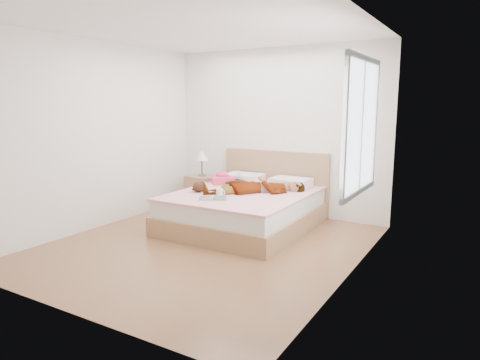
{
  "coord_description": "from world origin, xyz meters",
  "views": [
    {
      "loc": [
        2.94,
        -4.16,
        1.72
      ],
      "look_at": [
        0.0,
        0.85,
        0.7
      ],
      "focal_mm": 32.0,
      "sensor_mm": 36.0,
      "label": 1
    }
  ],
  "objects": [
    {
      "name": "hair",
      "position": [
        -0.45,
        1.51,
        0.55
      ],
      "size": [
        0.49,
        0.58,
        0.08
      ],
      "primitive_type": "ellipsoid",
      "rotation": [
        0.0,
        0.0,
        0.12
      ],
      "color": "black",
      "rests_on": "bed"
    },
    {
      "name": "towel",
      "position": [
        -0.61,
        1.37,
        0.58
      ],
      "size": [
        0.44,
        0.43,
        0.18
      ],
      "color": "#FF4571",
      "rests_on": "bed"
    },
    {
      "name": "plush_toy",
      "position": [
        -0.57,
        0.67,
        0.58
      ],
      "size": [
        0.19,
        0.26,
        0.14
      ],
      "color": "black",
      "rests_on": "bed"
    },
    {
      "name": "bed",
      "position": [
        0.0,
        1.04,
        0.28
      ],
      "size": [
        1.8,
        2.08,
        1.0
      ],
      "color": "brown",
      "rests_on": "ground"
    },
    {
      "name": "ground",
      "position": [
        0.0,
        0.0,
        0.0
      ],
      "size": [
        4.0,
        4.0,
        0.0
      ],
      "primitive_type": "plane",
      "color": "#522F19",
      "rests_on": "ground"
    },
    {
      "name": "phone",
      "position": [
        -0.38,
        1.46,
        0.69
      ],
      "size": [
        0.09,
        0.1,
        0.05
      ],
      "primitive_type": "cube",
      "rotation": [
        0.44,
        0.0,
        0.64
      ],
      "color": "silver",
      "rests_on": "bed"
    },
    {
      "name": "room_shell",
      "position": [
        1.77,
        0.3,
        1.5
      ],
      "size": [
        4.0,
        4.0,
        4.0
      ],
      "color": "white",
      "rests_on": "ground"
    },
    {
      "name": "nightstand",
      "position": [
        -1.16,
        1.57,
        0.33
      ],
      "size": [
        0.51,
        0.46,
        0.99
      ],
      "color": "brown",
      "rests_on": "ground"
    },
    {
      "name": "woman",
      "position": [
        0.12,
        1.06,
        0.61
      ],
      "size": [
        1.52,
        1.34,
        0.2
      ],
      "primitive_type": "imported",
      "rotation": [
        0.0,
        0.0,
        -0.93
      ],
      "color": "white",
      "rests_on": "bed"
    },
    {
      "name": "coffee_mug",
      "position": [
        -0.14,
        0.55,
        0.56
      ],
      "size": [
        0.13,
        0.09,
        0.1
      ],
      "color": "white",
      "rests_on": "bed"
    },
    {
      "name": "magazine",
      "position": [
        -0.13,
        0.36,
        0.52
      ],
      "size": [
        0.47,
        0.42,
        0.02
      ],
      "color": "silver",
      "rests_on": "bed"
    }
  ]
}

